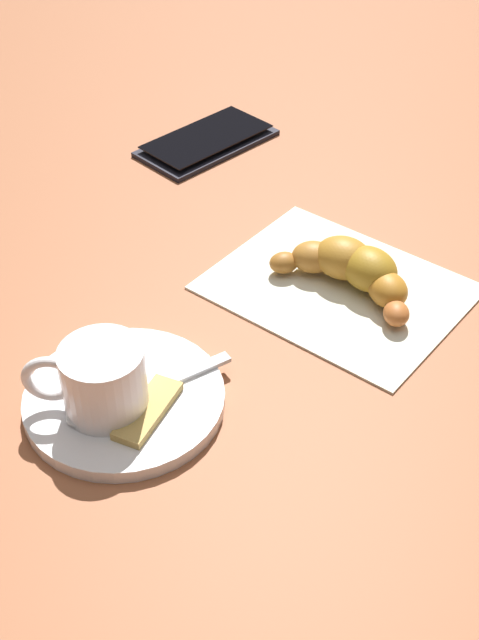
{
  "coord_description": "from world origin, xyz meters",
  "views": [
    {
      "loc": [
        -0.4,
        -0.24,
        0.42
      ],
      "look_at": [
        -0.0,
        0.02,
        0.02
      ],
      "focal_mm": 47.08,
      "sensor_mm": 36.0,
      "label": 1
    }
  ],
  "objects_px": {
    "espresso_cup": "(101,380)",
    "teaspoon": "(123,400)",
    "cell_phone": "(207,141)",
    "napkin": "(337,287)",
    "saucer": "(125,399)",
    "croissant": "(353,268)",
    "sugar_packet": "(148,410)"
  },
  "relations": [
    {
      "from": "cell_phone",
      "to": "croissant",
      "type": "bearing_deg",
      "value": -119.2
    },
    {
      "from": "napkin",
      "to": "croissant",
      "type": "height_order",
      "value": "croissant"
    },
    {
      "from": "saucer",
      "to": "napkin",
      "type": "height_order",
      "value": "saucer"
    },
    {
      "from": "sugar_packet",
      "to": "saucer",
      "type": "bearing_deg",
      "value": 69.5
    },
    {
      "from": "espresso_cup",
      "to": "napkin",
      "type": "distance_m",
      "value": 0.23
    },
    {
      "from": "napkin",
      "to": "croissant",
      "type": "distance_m",
      "value": 0.02
    },
    {
      "from": "teaspoon",
      "to": "napkin",
      "type": "height_order",
      "value": "teaspoon"
    },
    {
      "from": "saucer",
      "to": "sugar_packet",
      "type": "distance_m",
      "value": 0.03
    },
    {
      "from": "cell_phone",
      "to": "napkin",
      "type": "bearing_deg",
      "value": -121.72
    },
    {
      "from": "croissant",
      "to": "napkin",
      "type": "bearing_deg",
      "value": 137.94
    },
    {
      "from": "teaspoon",
      "to": "cell_phone",
      "type": "bearing_deg",
      "value": 26.23
    },
    {
      "from": "sugar_packet",
      "to": "cell_phone",
      "type": "relative_size",
      "value": 0.4
    },
    {
      "from": "cell_phone",
      "to": "teaspoon",
      "type": "bearing_deg",
      "value": -153.77
    },
    {
      "from": "sugar_packet",
      "to": "napkin",
      "type": "relative_size",
      "value": 0.32
    },
    {
      "from": "teaspoon",
      "to": "sugar_packet",
      "type": "relative_size",
      "value": 1.92
    },
    {
      "from": "sugar_packet",
      "to": "napkin",
      "type": "height_order",
      "value": "sugar_packet"
    },
    {
      "from": "teaspoon",
      "to": "napkin",
      "type": "distance_m",
      "value": 0.21
    },
    {
      "from": "teaspoon",
      "to": "croissant",
      "type": "height_order",
      "value": "croissant"
    },
    {
      "from": "espresso_cup",
      "to": "croissant",
      "type": "relative_size",
      "value": 0.56
    },
    {
      "from": "croissant",
      "to": "cell_phone",
      "type": "relative_size",
      "value": 0.88
    },
    {
      "from": "cell_phone",
      "to": "saucer",
      "type": "bearing_deg",
      "value": -154.06
    },
    {
      "from": "espresso_cup",
      "to": "croissant",
      "type": "bearing_deg",
      "value": -18.49
    },
    {
      "from": "croissant",
      "to": "cell_phone",
      "type": "distance_m",
      "value": 0.27
    },
    {
      "from": "saucer",
      "to": "napkin",
      "type": "bearing_deg",
      "value": -17.65
    },
    {
      "from": "saucer",
      "to": "napkin",
      "type": "relative_size",
      "value": 0.71
    },
    {
      "from": "espresso_cup",
      "to": "saucer",
      "type": "bearing_deg",
      "value": -12.36
    },
    {
      "from": "teaspoon",
      "to": "sugar_packet",
      "type": "bearing_deg",
      "value": -86.84
    },
    {
      "from": "saucer",
      "to": "espresso_cup",
      "type": "xyz_separation_m",
      "value": [
        -0.02,
        0.0,
        0.03
      ]
    },
    {
      "from": "espresso_cup",
      "to": "teaspoon",
      "type": "relative_size",
      "value": 0.64
    },
    {
      "from": "croissant",
      "to": "cell_phone",
      "type": "xyz_separation_m",
      "value": [
        0.13,
        0.23,
        -0.01
      ]
    },
    {
      "from": "espresso_cup",
      "to": "teaspoon",
      "type": "xyz_separation_m",
      "value": [
        0.01,
        -0.01,
        -0.02
      ]
    },
    {
      "from": "teaspoon",
      "to": "napkin",
      "type": "xyz_separation_m",
      "value": [
        0.2,
        -0.06,
        -0.01
      ]
    }
  ]
}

